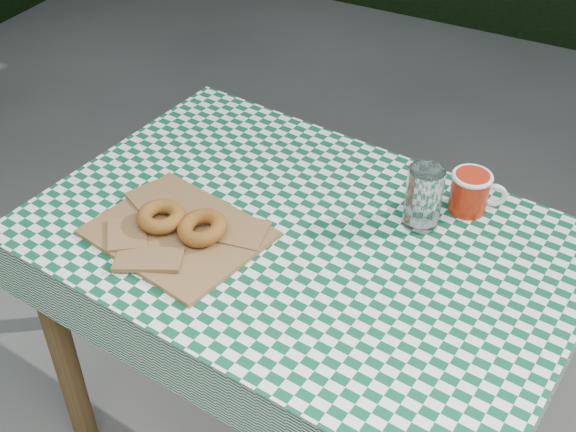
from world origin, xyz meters
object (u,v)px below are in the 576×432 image
object	(u,v)px
paper_bag	(178,232)
coffee_mug	(469,192)
drinking_glass	(423,197)
table	(300,356)

from	to	relation	value
paper_bag	coffee_mug	bearing A→B (deg)	36.04
paper_bag	drinking_glass	world-z (taller)	drinking_glass
table	coffee_mug	xyz separation A→B (m)	(0.27, 0.24, 0.43)
table	drinking_glass	xyz separation A→B (m)	(0.20, 0.15, 0.45)
coffee_mug	drinking_glass	distance (m)	0.12
table	paper_bag	bearing A→B (deg)	-145.14
table	drinking_glass	distance (m)	0.51
paper_bag	table	bearing A→B (deg)	28.57
table	drinking_glass	bearing A→B (deg)	42.54
paper_bag	drinking_glass	distance (m)	0.51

